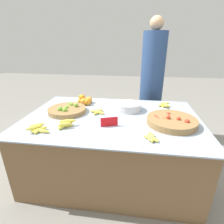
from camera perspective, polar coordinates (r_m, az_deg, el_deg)
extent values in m
plane|color=gray|center=(2.16, 0.00, -18.22)|extent=(12.00, 12.00, 0.00)
cube|color=brown|center=(1.96, 0.00, -10.77)|extent=(1.69, 1.13, 0.67)
cube|color=#99A8BC|center=(1.80, 0.00, -1.65)|extent=(1.76, 1.18, 0.01)
cylinder|color=olive|center=(1.96, -14.40, 0.61)|extent=(0.41, 0.41, 0.05)
sphere|color=#6BA333|center=(2.07, -13.78, 2.26)|extent=(0.05, 0.05, 0.05)
sphere|color=#6BA333|center=(1.96, -16.69, 0.31)|extent=(0.04, 0.04, 0.04)
sphere|color=#7AB238|center=(2.03, -13.12, 2.31)|extent=(0.05, 0.05, 0.05)
sphere|color=#6BA333|center=(1.90, -16.60, 0.88)|extent=(0.05, 0.05, 0.05)
sphere|color=#7AB238|center=(1.95, -14.40, 0.94)|extent=(0.04, 0.04, 0.04)
sphere|color=#7AB238|center=(1.96, -14.62, 1.46)|extent=(0.04, 0.04, 0.04)
sphere|color=#7AB238|center=(1.97, -11.66, 2.23)|extent=(0.05, 0.05, 0.05)
sphere|color=#7AB238|center=(1.87, -15.17, 0.60)|extent=(0.05, 0.05, 0.05)
sphere|color=#89BC42|center=(1.91, -14.28, 0.12)|extent=(0.05, 0.05, 0.05)
sphere|color=#89BC42|center=(2.07, -13.72, 2.66)|extent=(0.04, 0.04, 0.04)
cylinder|color=olive|center=(1.72, 18.90, -2.83)|extent=(0.45, 0.45, 0.06)
sphere|color=red|center=(1.58, 19.46, -4.63)|extent=(0.04, 0.04, 0.04)
sphere|color=red|center=(1.67, 23.28, -2.90)|extent=(0.05, 0.05, 0.05)
sphere|color=red|center=(1.68, 17.90, -1.68)|extent=(0.04, 0.04, 0.04)
sphere|color=red|center=(1.70, 16.51, -2.51)|extent=(0.05, 0.05, 0.05)
sphere|color=red|center=(1.72, 18.84, -3.07)|extent=(0.04, 0.04, 0.04)
sphere|color=red|center=(1.80, 17.89, -0.90)|extent=(0.05, 0.05, 0.05)
sphere|color=red|center=(1.69, 20.93, -2.08)|extent=(0.04, 0.04, 0.04)
sphere|color=red|center=(1.84, 16.26, -1.04)|extent=(0.04, 0.04, 0.04)
sphere|color=red|center=(1.73, 19.12, -2.50)|extent=(0.04, 0.04, 0.04)
sphere|color=red|center=(1.69, 16.75, -2.51)|extent=(0.04, 0.04, 0.04)
sphere|color=red|center=(1.69, 14.66, -2.28)|extent=(0.04, 0.04, 0.04)
sphere|color=red|center=(1.72, 13.92, -1.78)|extent=(0.05, 0.05, 0.05)
sphere|color=red|center=(1.62, 15.58, -3.68)|extent=(0.04, 0.04, 0.04)
sphere|color=red|center=(1.72, 20.76, -3.15)|extent=(0.05, 0.05, 0.05)
sphere|color=red|center=(1.57, 18.76, -5.16)|extent=(0.04, 0.04, 0.04)
sphere|color=orange|center=(2.25, -7.89, 4.12)|extent=(0.07, 0.07, 0.07)
sphere|color=orange|center=(2.15, -9.21, 3.41)|extent=(0.08, 0.08, 0.08)
sphere|color=orange|center=(2.13, -8.06, 3.25)|extent=(0.08, 0.08, 0.08)
sphere|color=orange|center=(2.20, -10.33, 3.57)|extent=(0.07, 0.07, 0.07)
sphere|color=orange|center=(2.20, -7.49, 3.93)|extent=(0.08, 0.08, 0.08)
sphere|color=orange|center=(2.18, -8.66, 3.56)|extent=(0.07, 0.07, 0.07)
sphere|color=orange|center=(2.17, -9.65, 4.77)|extent=(0.07, 0.07, 0.07)
sphere|color=orange|center=(2.18, -9.89, 4.81)|extent=(0.07, 0.07, 0.07)
cylinder|color=silver|center=(1.96, 5.37, 1.82)|extent=(0.28, 0.28, 0.08)
cube|color=red|center=(1.58, -0.91, -3.21)|extent=(0.15, 0.06, 0.09)
ellipsoid|color=#EFDB4C|center=(2.14, 17.09, 1.88)|extent=(0.10, 0.09, 0.03)
ellipsoid|color=#EFDB4C|center=(2.17, 16.61, 2.24)|extent=(0.09, 0.12, 0.03)
ellipsoid|color=#EFDB4C|center=(2.15, 16.96, 2.02)|extent=(0.13, 0.08, 0.03)
ellipsoid|color=#EFDB4C|center=(2.15, 16.43, 2.06)|extent=(0.13, 0.05, 0.03)
ellipsoid|color=#EFDB4C|center=(2.16, 17.00, 2.67)|extent=(0.12, 0.07, 0.03)
ellipsoid|color=#EFDB4C|center=(2.12, 16.73, 2.50)|extent=(0.07, 0.15, 0.03)
ellipsoid|color=#EFDB4C|center=(1.63, -22.70, -5.24)|extent=(0.12, 0.12, 0.03)
ellipsoid|color=#EFDB4C|center=(1.62, -22.65, -5.40)|extent=(0.11, 0.12, 0.03)
ellipsoid|color=#EFDB4C|center=(1.62, -22.90, -5.54)|extent=(0.03, 0.11, 0.03)
ellipsoid|color=#EFDB4C|center=(1.59, -21.67, -5.80)|extent=(0.13, 0.04, 0.03)
ellipsoid|color=#EFDB4C|center=(1.62, -24.08, -4.71)|extent=(0.12, 0.12, 0.03)
ellipsoid|color=#EFDB4C|center=(1.64, -23.34, -4.08)|extent=(0.12, 0.10, 0.04)
ellipsoid|color=#EFDB4C|center=(1.63, -14.55, -4.24)|extent=(0.11, 0.06, 0.03)
ellipsoid|color=#EFDB4C|center=(1.62, -15.46, -4.36)|extent=(0.08, 0.15, 0.03)
ellipsoid|color=#EFDB4C|center=(1.65, -14.95, -3.91)|extent=(0.12, 0.13, 0.03)
ellipsoid|color=#EFDB4C|center=(1.59, -15.12, -3.83)|extent=(0.12, 0.08, 0.03)
ellipsoid|color=#EFDB4C|center=(1.63, -14.28, -2.94)|extent=(0.15, 0.08, 0.04)
ellipsoid|color=#EFDB4C|center=(1.87, -4.50, 0.01)|extent=(0.14, 0.08, 0.03)
ellipsoid|color=#EFDB4C|center=(1.91, -4.98, 0.40)|extent=(0.15, 0.10, 0.03)
ellipsoid|color=#EFDB4C|center=(1.86, -4.95, -0.18)|extent=(0.07, 0.12, 0.03)
ellipsoid|color=#EFDB4C|center=(1.86, -4.17, -0.14)|extent=(0.13, 0.08, 0.03)
ellipsoid|color=#EFDB4C|center=(1.44, 12.17, -7.58)|extent=(0.04, 0.15, 0.03)
ellipsoid|color=#EFDB4C|center=(1.42, 13.01, -8.13)|extent=(0.05, 0.13, 0.03)
ellipsoid|color=#EFDB4C|center=(1.42, 12.54, -8.28)|extent=(0.13, 0.08, 0.03)
ellipsoid|color=#EFDB4C|center=(1.41, 12.89, -8.31)|extent=(0.11, 0.11, 0.03)
cylinder|color=navy|center=(2.67, 12.70, 7.81)|extent=(0.33, 0.33, 1.53)
sphere|color=tan|center=(2.60, 14.43, 26.34)|extent=(0.18, 0.18, 0.18)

